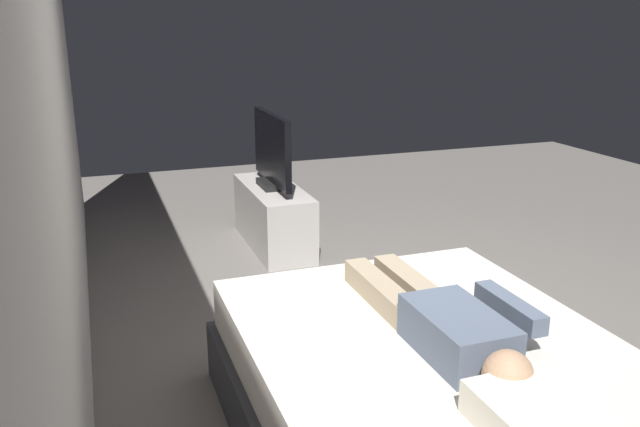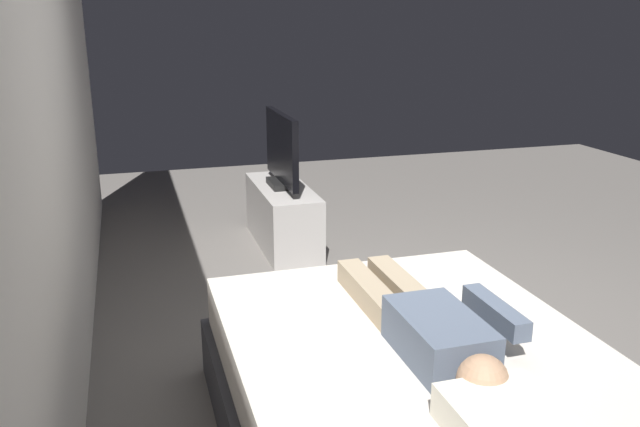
{
  "view_description": "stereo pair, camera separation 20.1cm",
  "coord_description": "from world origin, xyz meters",
  "views": [
    {
      "loc": [
        -2.94,
        1.59,
        1.81
      ],
      "look_at": [
        0.54,
        0.34,
        0.69
      ],
      "focal_mm": 36.51,
      "sensor_mm": 36.0,
      "label": 1
    },
    {
      "loc": [
        -3.0,
        1.4,
        1.81
      ],
      "look_at": [
        0.54,
        0.34,
        0.69
      ],
      "focal_mm": 36.51,
      "sensor_mm": 36.0,
      "label": 2
    }
  ],
  "objects": [
    {
      "name": "tv_stand",
      "position": [
        1.95,
        0.24,
        0.25
      ],
      "size": [
        1.1,
        0.4,
        0.5
      ],
      "primitive_type": "cube",
      "color": "#B7B2AD",
      "rests_on": "ground"
    },
    {
      "name": "ground_plane",
      "position": [
        0.0,
        0.0,
        0.0
      ],
      "size": [
        10.0,
        10.0,
        0.0
      ],
      "primitive_type": "plane",
      "color": "slate"
    },
    {
      "name": "back_wall",
      "position": [
        0.4,
        1.75,
        1.4
      ],
      "size": [
        6.4,
        0.1,
        2.8
      ],
      "primitive_type": "cube",
      "color": "silver",
      "rests_on": "ground"
    },
    {
      "name": "tv",
      "position": [
        1.95,
        0.24,
        0.78
      ],
      "size": [
        0.88,
        0.2,
        0.59
      ],
      "color": "black",
      "rests_on": "tv_stand"
    },
    {
      "name": "remote",
      "position": [
        -0.68,
        -0.1,
        0.55
      ],
      "size": [
        0.15,
        0.04,
        0.02
      ],
      "primitive_type": "cube",
      "color": "black",
      "rests_on": "bed"
    },
    {
      "name": "bed",
      "position": [
        -0.86,
        0.34,
        0.26
      ],
      "size": [
        2.0,
        1.55,
        0.54
      ],
      "color": "#333338",
      "rests_on": "ground"
    },
    {
      "name": "person",
      "position": [
        -0.84,
        0.3,
        0.62
      ],
      "size": [
        1.26,
        0.46,
        0.18
      ],
      "color": "slate",
      "rests_on": "bed"
    }
  ]
}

